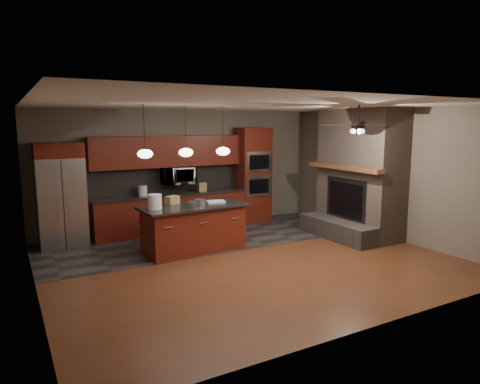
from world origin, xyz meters
TOP-DOWN VIEW (x-y plane):
  - ground at (0.00, 0.00)m, footprint 7.00×7.00m
  - ceiling at (0.00, 0.00)m, footprint 7.00×6.00m
  - back_wall at (0.00, 3.00)m, footprint 7.00×0.02m
  - right_wall at (3.50, 0.00)m, footprint 0.02×6.00m
  - left_wall at (-3.50, 0.00)m, footprint 0.02×6.00m
  - slate_tile_patch at (0.00, 1.80)m, footprint 7.00×2.40m
  - fireplace_column at (3.04, 0.40)m, footprint 1.30×2.10m
  - back_cabinetry at (-0.48, 2.74)m, footprint 3.59×0.64m
  - oven_tower at (1.70, 2.69)m, footprint 0.80×0.63m
  - microwave at (-0.27, 2.75)m, footprint 0.73×0.41m
  - refrigerator at (-2.82, 2.62)m, footprint 0.91×0.75m
  - kitchen_island at (-0.64, 1.01)m, footprint 2.10×1.06m
  - white_bucket at (-1.41, 1.00)m, footprint 0.31×0.31m
  - paint_can at (-0.57, 0.87)m, footprint 0.20×0.20m
  - paint_tray at (-0.13, 1.07)m, footprint 0.40×0.33m
  - cardboard_box at (-0.95, 1.34)m, footprint 0.29×0.25m
  - counter_bucket at (-1.13, 2.70)m, footprint 0.26×0.26m
  - counter_box at (0.29, 2.65)m, footprint 0.20×0.17m
  - pendant_left at (-1.65, 0.70)m, footprint 0.26×0.26m
  - pendant_center at (-0.90, 0.70)m, footprint 0.26×0.26m
  - pendant_right at (-0.15, 0.70)m, footprint 0.26×0.26m
  - ceiling_fan at (1.80, -0.80)m, footprint 1.27×1.33m

SIDE VIEW (x-z plane):
  - ground at x=0.00m, z-range 0.00..0.00m
  - slate_tile_patch at x=0.00m, z-range 0.00..0.01m
  - kitchen_island at x=-0.64m, z-range 0.01..0.93m
  - back_cabinetry at x=-0.48m, z-range -0.21..1.99m
  - paint_tray at x=-0.13m, z-range 0.92..0.95m
  - paint_can at x=-0.57m, z-range 0.92..1.05m
  - cardboard_box at x=-0.95m, z-range 0.92..1.08m
  - counter_box at x=0.29m, z-range 0.90..1.10m
  - counter_bucket at x=-1.13m, z-range 0.90..1.12m
  - refrigerator at x=-2.82m, z-range 0.00..2.11m
  - white_bucket at x=-1.41m, z-range 0.92..1.19m
  - oven_tower at x=1.70m, z-range 0.00..2.38m
  - fireplace_column at x=3.04m, z-range -0.10..2.70m
  - microwave at x=-0.27m, z-range 1.05..1.55m
  - back_wall at x=0.00m, z-range 0.00..2.80m
  - right_wall at x=3.50m, z-range 0.00..2.80m
  - left_wall at x=-3.50m, z-range 0.00..2.80m
  - pendant_left at x=-1.65m, z-range 1.51..2.42m
  - pendant_center at x=-0.90m, z-range 1.51..2.42m
  - pendant_right at x=-0.15m, z-range 1.51..2.42m
  - ceiling_fan at x=1.80m, z-range 2.25..2.66m
  - ceiling at x=0.00m, z-range 2.79..2.81m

